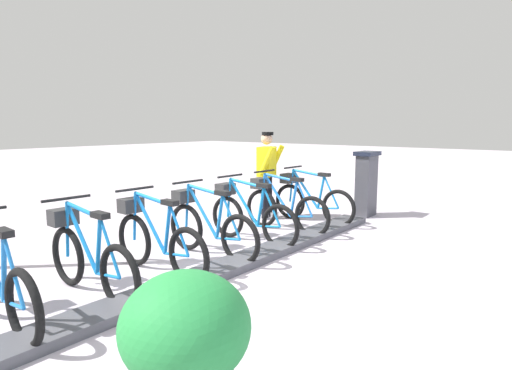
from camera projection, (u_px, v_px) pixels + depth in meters
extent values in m
plane|color=#B6AAB4|center=(230.00, 270.00, 5.31)|extent=(60.00, 60.00, 0.00)
cube|color=#47474C|center=(230.00, 266.00, 5.30)|extent=(0.44, 6.97, 0.10)
cube|color=#38383D|center=(366.00, 186.00, 8.37)|extent=(0.28, 0.44, 1.20)
cube|color=#194C8C|center=(360.00, 168.00, 8.42)|extent=(0.03, 0.30, 0.40)
cube|color=black|center=(367.00, 153.00, 8.28)|extent=(0.36, 0.52, 0.08)
torus|color=black|center=(338.00, 208.00, 7.49)|extent=(0.67, 0.09, 0.67)
torus|color=black|center=(290.00, 201.00, 8.16)|extent=(0.67, 0.09, 0.67)
cylinder|color=#1776C0|center=(305.00, 189.00, 7.90)|extent=(0.60, 0.06, 0.70)
cylinder|color=#1776C0|center=(321.00, 192.00, 7.69)|extent=(0.16, 0.05, 0.61)
cylinder|color=#1776C0|center=(308.00, 173.00, 7.82)|extent=(0.69, 0.06, 0.11)
cylinder|color=#1776C0|center=(328.00, 208.00, 7.63)|extent=(0.43, 0.04, 0.09)
cylinder|color=#1776C0|center=(331.00, 192.00, 7.55)|extent=(0.33, 0.04, 0.56)
cylinder|color=#1776C0|center=(292.00, 186.00, 8.10)|extent=(0.10, 0.04, 0.62)
cube|color=black|center=(324.00, 175.00, 7.60)|extent=(0.22, 0.11, 0.06)
cylinder|color=black|center=(293.00, 167.00, 8.03)|extent=(0.05, 0.54, 0.03)
cube|color=#2D2D2D|center=(288.00, 178.00, 8.13)|extent=(0.21, 0.29, 0.18)
torus|color=black|center=(312.00, 217.00, 6.81)|extent=(0.67, 0.09, 0.67)
torus|color=black|center=(262.00, 208.00, 7.48)|extent=(0.67, 0.09, 0.67)
cylinder|color=blue|center=(277.00, 195.00, 7.22)|extent=(0.60, 0.06, 0.70)
cylinder|color=blue|center=(294.00, 199.00, 7.01)|extent=(0.16, 0.05, 0.61)
cylinder|color=blue|center=(280.00, 178.00, 7.14)|extent=(0.69, 0.06, 0.11)
cylinder|color=blue|center=(301.00, 217.00, 6.95)|extent=(0.43, 0.04, 0.09)
cylinder|color=blue|center=(305.00, 199.00, 6.87)|extent=(0.33, 0.04, 0.56)
cylinder|color=blue|center=(263.00, 191.00, 7.42)|extent=(0.10, 0.04, 0.62)
cube|color=black|center=(297.00, 180.00, 6.92)|extent=(0.22, 0.11, 0.06)
cylinder|color=black|center=(265.00, 171.00, 7.35)|extent=(0.05, 0.54, 0.03)
cube|color=#2D2D2D|center=(260.00, 183.00, 7.45)|extent=(0.21, 0.29, 0.18)
torus|color=black|center=(280.00, 227.00, 6.13)|extent=(0.67, 0.09, 0.67)
torus|color=black|center=(228.00, 217.00, 6.80)|extent=(0.67, 0.09, 0.67)
cylinder|color=#1577BB|center=(244.00, 202.00, 6.54)|extent=(0.60, 0.06, 0.70)
cylinder|color=#1577BB|center=(261.00, 207.00, 6.33)|extent=(0.16, 0.05, 0.61)
cylinder|color=#1577BB|center=(246.00, 183.00, 6.46)|extent=(0.69, 0.06, 0.11)
cylinder|color=#1577BB|center=(269.00, 226.00, 6.27)|extent=(0.43, 0.04, 0.09)
cylinder|color=#1577BB|center=(272.00, 207.00, 6.19)|extent=(0.33, 0.04, 0.56)
cylinder|color=#1577BB|center=(229.00, 198.00, 6.74)|extent=(0.10, 0.04, 0.62)
cube|color=black|center=(264.00, 186.00, 6.24)|extent=(0.22, 0.11, 0.06)
cylinder|color=black|center=(230.00, 176.00, 6.67)|extent=(0.05, 0.54, 0.03)
cube|color=#2D2D2D|center=(225.00, 189.00, 6.77)|extent=(0.21, 0.29, 0.18)
torus|color=black|center=(240.00, 240.00, 5.45)|extent=(0.67, 0.09, 0.67)
torus|color=black|center=(186.00, 227.00, 6.12)|extent=(0.67, 0.09, 0.67)
cylinder|color=#1974BF|center=(202.00, 211.00, 5.86)|extent=(0.60, 0.06, 0.70)
cylinder|color=#1974BF|center=(220.00, 217.00, 5.65)|extent=(0.16, 0.05, 0.61)
cylinder|color=#1974BF|center=(205.00, 190.00, 5.78)|extent=(0.69, 0.06, 0.11)
cylinder|color=#1974BF|center=(228.00, 239.00, 5.59)|extent=(0.43, 0.04, 0.09)
cylinder|color=#1974BF|center=(231.00, 217.00, 5.51)|extent=(0.33, 0.04, 0.56)
cylinder|color=#1974BF|center=(187.00, 206.00, 6.06)|extent=(0.10, 0.04, 0.62)
cube|color=black|center=(223.00, 193.00, 5.56)|extent=(0.22, 0.11, 0.06)
cylinder|color=black|center=(188.00, 182.00, 5.99)|extent=(0.05, 0.54, 0.03)
cube|color=#2D2D2D|center=(183.00, 196.00, 6.09)|extent=(0.21, 0.29, 0.18)
torus|color=black|center=(188.00, 256.00, 4.77)|extent=(0.67, 0.09, 0.67)
torus|color=black|center=(134.00, 240.00, 5.44)|extent=(0.67, 0.09, 0.67)
cylinder|color=blue|center=(150.00, 222.00, 5.18)|extent=(0.60, 0.06, 0.70)
cylinder|color=blue|center=(167.00, 230.00, 4.97)|extent=(0.16, 0.05, 0.61)
cylinder|color=blue|center=(152.00, 199.00, 5.10)|extent=(0.69, 0.06, 0.11)
cylinder|color=blue|center=(176.00, 255.00, 4.91)|extent=(0.43, 0.04, 0.09)
cylinder|color=blue|center=(179.00, 230.00, 4.83)|extent=(0.33, 0.04, 0.56)
cylinder|color=blue|center=(135.00, 217.00, 5.38)|extent=(0.10, 0.04, 0.62)
cube|color=black|center=(170.00, 203.00, 4.88)|extent=(0.22, 0.11, 0.06)
cylinder|color=black|center=(135.00, 189.00, 5.31)|extent=(0.05, 0.54, 0.03)
cube|color=#2D2D2D|center=(131.00, 205.00, 5.41)|extent=(0.21, 0.29, 0.18)
torus|color=black|center=(120.00, 278.00, 4.09)|extent=(0.67, 0.09, 0.67)
torus|color=black|center=(68.00, 256.00, 4.76)|extent=(0.67, 0.09, 0.67)
cylinder|color=#1470B9|center=(82.00, 237.00, 4.50)|extent=(0.60, 0.06, 0.70)
cylinder|color=#1470B9|center=(99.00, 246.00, 4.29)|extent=(0.16, 0.05, 0.61)
cylinder|color=#1470B9|center=(83.00, 210.00, 4.42)|extent=(0.69, 0.06, 0.11)
cylinder|color=#1470B9|center=(108.00, 276.00, 4.23)|extent=(0.43, 0.04, 0.09)
cylinder|color=#1470B9|center=(110.00, 248.00, 4.15)|extent=(0.33, 0.04, 0.56)
cylinder|color=#1470B9|center=(67.00, 230.00, 4.70)|extent=(0.10, 0.04, 0.62)
cube|color=black|center=(100.00, 215.00, 4.20)|extent=(0.22, 0.11, 0.06)
cylinder|color=black|center=(67.00, 198.00, 4.63)|extent=(0.05, 0.54, 0.03)
cube|color=#2D2D2D|center=(63.00, 217.00, 4.73)|extent=(0.21, 0.29, 0.18)
torus|color=black|center=(24.00, 308.00, 3.41)|extent=(0.67, 0.09, 0.67)
cylinder|color=#1E70BC|center=(4.00, 269.00, 3.61)|extent=(0.16, 0.05, 0.61)
cylinder|color=#1E70BC|center=(14.00, 305.00, 3.55)|extent=(0.43, 0.04, 0.09)
cylinder|color=#1E70BC|center=(14.00, 272.00, 3.47)|extent=(0.33, 0.04, 0.56)
cube|color=black|center=(3.00, 233.00, 3.53)|extent=(0.22, 0.11, 0.06)
cube|color=white|center=(271.00, 215.00, 8.33)|extent=(0.28, 0.18, 0.10)
cube|color=white|center=(261.00, 216.00, 8.17)|extent=(0.28, 0.18, 0.10)
cylinder|color=black|center=(268.00, 195.00, 8.29)|extent=(0.15, 0.15, 0.82)
cylinder|color=black|center=(265.00, 197.00, 8.11)|extent=(0.15, 0.15, 0.82)
cube|color=yellow|center=(267.00, 161.00, 8.10)|extent=(0.36, 0.46, 0.56)
cylinder|color=yellow|center=(276.00, 159.00, 8.30)|extent=(0.35, 0.19, 0.57)
cylinder|color=yellow|center=(267.00, 161.00, 7.82)|extent=(0.35, 0.19, 0.57)
sphere|color=tan|center=(267.00, 139.00, 8.04)|extent=(0.22, 0.22, 0.22)
cylinder|color=black|center=(268.00, 134.00, 8.02)|extent=(0.22, 0.22, 0.06)
ellipsoid|color=#24813A|center=(185.00, 327.00, 2.44)|extent=(0.76, 0.76, 0.64)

